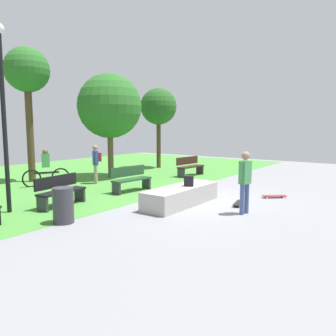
% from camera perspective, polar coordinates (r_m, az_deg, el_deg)
% --- Properties ---
extents(ground_plane, '(28.00, 28.00, 0.00)m').
position_cam_1_polar(ground_plane, '(11.04, 4.13, -5.29)').
color(ground_plane, gray).
extents(grass_lawn, '(26.60, 12.86, 0.01)m').
position_cam_1_polar(grass_lawn, '(16.27, -19.19, -1.63)').
color(grass_lawn, '#478C38').
rests_on(grass_lawn, ground_plane).
extents(concrete_ledge, '(2.94, 0.90, 0.56)m').
position_cam_1_polar(concrete_ledge, '(10.18, 2.30, -4.74)').
color(concrete_ledge, '#A8A59E').
rests_on(concrete_ledge, ground_plane).
extents(backpack_on_ledge, '(0.30, 0.34, 0.32)m').
position_cam_1_polar(backpack_on_ledge, '(10.20, 3.57, -2.21)').
color(backpack_on_ledge, black).
rests_on(backpack_on_ledge, concrete_ledge).
extents(skater_performing_trick, '(0.42, 0.26, 1.71)m').
position_cam_1_polar(skater_performing_trick, '(9.22, 13.00, -1.61)').
color(skater_performing_trick, '#3F5184').
rests_on(skater_performing_trick, ground_plane).
extents(skateboard_by_ledge, '(0.82, 0.37, 0.08)m').
position_cam_1_polar(skateboard_by_ledge, '(10.38, 11.93, -5.86)').
color(skateboard_by_ledge, black).
rests_on(skateboard_by_ledge, ground_plane).
extents(skateboard_spare, '(0.67, 0.74, 0.08)m').
position_cam_1_polar(skateboard_spare, '(11.71, 17.68, -4.56)').
color(skateboard_spare, '#A5262D').
rests_on(skateboard_spare, ground_plane).
extents(park_bench_far_right, '(1.64, 0.63, 0.91)m').
position_cam_1_polar(park_bench_far_right, '(12.26, -6.41, -1.78)').
color(park_bench_far_right, '#1E4223').
rests_on(park_bench_far_right, ground_plane).
extents(park_bench_near_path, '(1.65, 0.67, 0.91)m').
position_cam_1_polar(park_bench_near_path, '(10.47, -17.91, -3.62)').
color(park_bench_near_path, black).
rests_on(park_bench_near_path, ground_plane).
extents(park_bench_far_left, '(1.64, 0.62, 0.91)m').
position_cam_1_polar(park_bench_far_left, '(16.07, 3.72, 0.36)').
color(park_bench_far_left, '#331E14').
rests_on(park_bench_far_left, ground_plane).
extents(tree_broad_elm, '(2.04, 2.04, 4.50)m').
position_cam_1_polar(tree_broad_elm, '(19.15, -1.63, 10.33)').
color(tree_broad_elm, '#4C3823').
rests_on(tree_broad_elm, grass_lawn).
extents(tree_leaning_ash, '(1.85, 1.85, 5.63)m').
position_cam_1_polar(tree_leaning_ash, '(15.56, -22.92, 14.68)').
color(tree_leaning_ash, '#4C3823').
rests_on(tree_leaning_ash, grass_lawn).
extents(tree_slender_maple, '(2.94, 2.94, 4.76)m').
position_cam_1_polar(tree_slender_maple, '(15.80, -9.93, 10.33)').
color(tree_slender_maple, brown).
rests_on(tree_slender_maple, grass_lawn).
extents(lamp_post, '(0.28, 0.28, 5.03)m').
position_cam_1_polar(lamp_post, '(10.08, -26.33, 9.95)').
color(lamp_post, black).
rests_on(lamp_post, ground_plane).
extents(trash_bin, '(0.51, 0.51, 0.88)m').
position_cam_1_polar(trash_bin, '(8.64, -17.44, -6.09)').
color(trash_bin, '#333338').
rests_on(trash_bin, ground_plane).
extents(pedestrian_with_backpack, '(0.45, 0.43, 1.61)m').
position_cam_1_polar(pedestrian_with_backpack, '(14.14, -12.19, 1.25)').
color(pedestrian_with_backpack, tan).
rests_on(pedestrian_with_backpack, ground_plane).
extents(cyclist_on_bicycle, '(1.67, 0.85, 1.52)m').
position_cam_1_polar(cyclist_on_bicycle, '(14.16, -20.08, -0.35)').
color(cyclist_on_bicycle, black).
rests_on(cyclist_on_bicycle, ground_plane).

